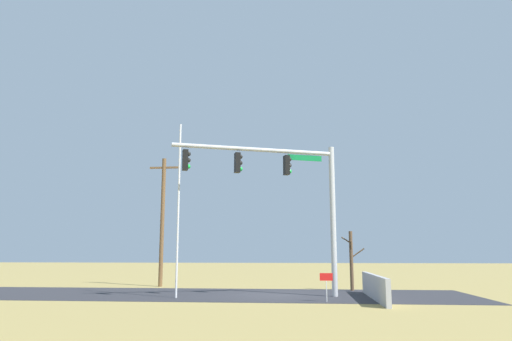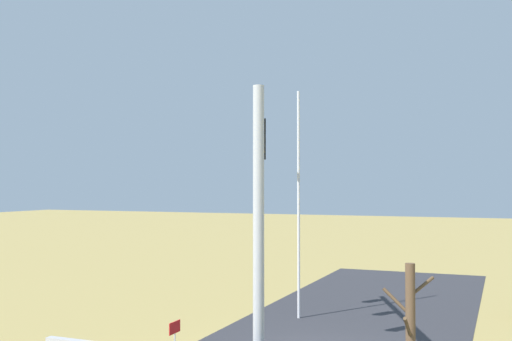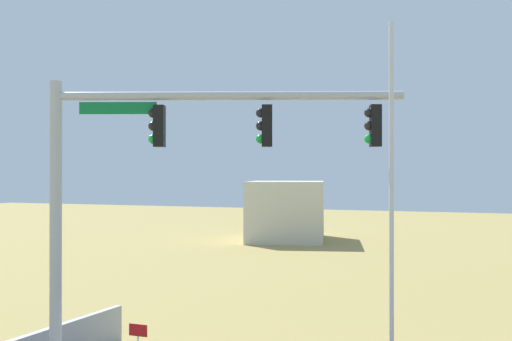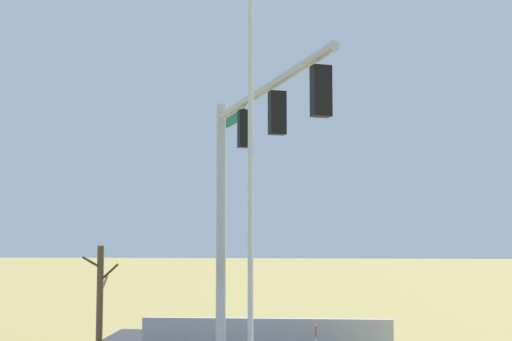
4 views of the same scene
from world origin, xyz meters
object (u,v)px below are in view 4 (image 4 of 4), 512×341
at_px(open_sign, 316,336).
at_px(flagpole, 251,205).
at_px(signal_mast, 245,169).
at_px(bare_tree, 100,298).

bearing_deg(open_sign, flagpole, 170.05).
distance_m(signal_mast, flagpole, 5.42).
xyz_separation_m(bare_tree, open_sign, (-1.70, -6.48, -0.81)).
bearing_deg(flagpole, bare_tree, 31.25).
xyz_separation_m(signal_mast, flagpole, (-5.27, -0.57, -1.10)).
relative_size(signal_mast, bare_tree, 2.32).
bearing_deg(flagpole, signal_mast, 6.16).
bearing_deg(bare_tree, flagpole, -148.75).
bearing_deg(bare_tree, signal_mast, -125.90).
bearing_deg(signal_mast, open_sign, -46.61).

